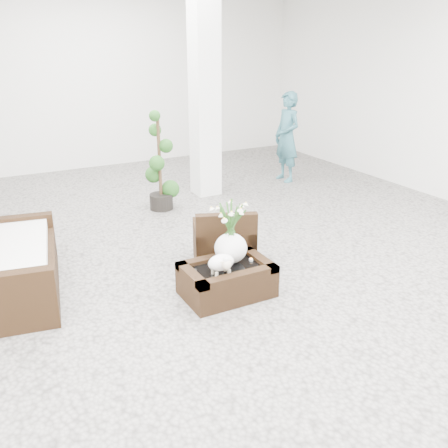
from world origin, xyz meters
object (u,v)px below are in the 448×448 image
coffee_table (227,281)px  topiary (160,162)px  armchair (224,236)px  loveseat (13,255)px

coffee_table → topiary: topiary is taller
armchair → topiary: (0.09, 2.21, 0.38)m
coffee_table → armchair: 0.77m
armchair → loveseat: bearing=11.8°
coffee_table → armchair: size_ratio=1.25×
armchair → coffee_table: bearing=85.7°
armchair → topiary: bearing=-70.9°
coffee_table → loveseat: bearing=151.3°
loveseat → topiary: (2.31, 1.84, 0.30)m
loveseat → topiary: bearing=-41.9°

